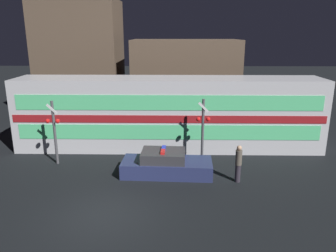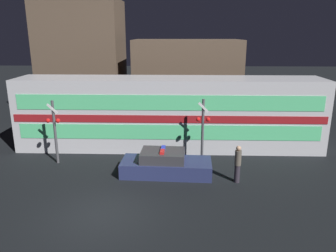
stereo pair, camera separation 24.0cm
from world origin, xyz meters
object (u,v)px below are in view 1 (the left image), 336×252
at_px(police_car, 166,165).
at_px(train, 169,113).
at_px(pedestrian, 238,163).
at_px(crossing_signal_near, 203,128).

bearing_deg(police_car, train, 91.59).
distance_m(train, police_car, 4.45).
distance_m(pedestrian, crossing_signal_near, 3.03).
relative_size(police_car, pedestrian, 2.49).
bearing_deg(crossing_signal_near, police_car, -139.73).
height_order(pedestrian, crossing_signal_near, crossing_signal_near).
xyz_separation_m(pedestrian, crossing_signal_near, (-1.50, 2.42, 1.04)).
bearing_deg(police_car, crossing_signal_near, 42.83).
relative_size(train, pedestrian, 9.95).
xyz_separation_m(train, police_car, (-0.07, -4.13, -1.64)).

